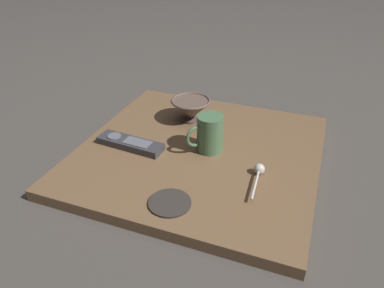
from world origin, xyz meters
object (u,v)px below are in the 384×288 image
coffee_mug (209,133)px  tv_remote_near (130,143)px  drink_coaster (170,203)px  teaspoon (259,171)px  cereal_bowl (191,109)px

coffee_mug → tv_remote_near: 0.22m
coffee_mug → drink_coaster: 0.25m
teaspoon → cereal_bowl: bearing=-39.2°
coffee_mug → teaspoon: bearing=155.3°
teaspoon → drink_coaster: size_ratio=1.39×
teaspoon → drink_coaster: bearing=46.5°
cereal_bowl → drink_coaster: (-0.10, 0.39, -0.04)m
tv_remote_near → coffee_mug: bearing=-163.4°
tv_remote_near → drink_coaster: 0.27m
cereal_bowl → drink_coaster: cereal_bowl is taller
coffee_mug → tv_remote_near: bearing=16.6°
cereal_bowl → drink_coaster: size_ratio=1.28×
cereal_bowl → teaspoon: cereal_bowl is taller
tv_remote_near → cereal_bowl: bearing=-116.8°
teaspoon → tv_remote_near: teaspoon is taller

